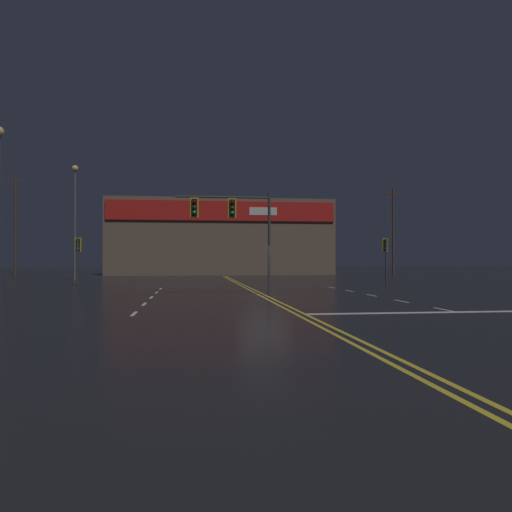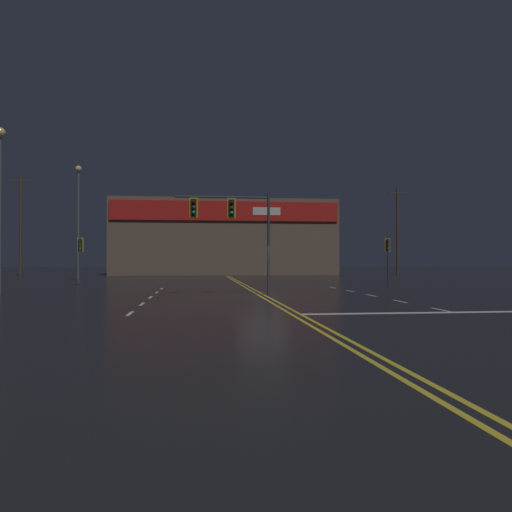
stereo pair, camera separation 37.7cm
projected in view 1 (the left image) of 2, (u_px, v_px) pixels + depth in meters
ground_plane at (265, 296)px, 24.35m from camera, size 200.00×200.00×0.00m
road_markings at (294, 299)px, 22.84m from camera, size 16.16×60.00×0.01m
traffic_signal_median at (230, 217)px, 24.96m from camera, size 4.78×0.36×5.18m
traffic_signal_corner_northeast at (385, 250)px, 37.41m from camera, size 0.42×0.36×3.40m
traffic_signal_corner_northwest at (78, 250)px, 34.47m from camera, size 0.42×0.36×3.33m
streetlight_median_approach at (75, 207)px, 43.32m from camera, size 0.56×0.56×10.02m
building_backdrop at (220, 238)px, 61.95m from camera, size 26.65×10.23×8.96m
utility_pole_row at (208, 227)px, 57.50m from camera, size 45.65×0.26×11.15m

